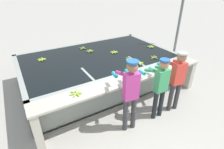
% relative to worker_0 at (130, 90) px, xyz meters
% --- Properties ---
extents(ground_plane, '(80.00, 80.00, 0.00)m').
position_rel_worker_0_xyz_m(ground_plane, '(0.38, 0.32, -1.05)').
color(ground_plane, '#A3A099').
rests_on(ground_plane, ground).
extents(wash_tank, '(4.70, 2.93, 0.93)m').
position_rel_worker_0_xyz_m(wash_tank, '(0.38, 2.23, -0.59)').
color(wash_tank, gray).
rests_on(wash_tank, ground).
extents(work_ledge, '(4.70, 0.45, 0.93)m').
position_rel_worker_0_xyz_m(work_ledge, '(0.38, 0.55, -0.38)').
color(work_ledge, '#B7B2A3').
rests_on(work_ledge, ground).
extents(worker_0, '(0.48, 0.75, 1.71)m').
position_rel_worker_0_xyz_m(worker_0, '(0.00, 0.00, 0.00)').
color(worker_0, '#38383D').
rests_on(worker_0, ground).
extents(worker_1, '(0.41, 0.71, 1.57)m').
position_rel_worker_0_xyz_m(worker_1, '(0.83, -0.03, -0.10)').
color(worker_1, '#1E2328').
rests_on(worker_1, ground).
extents(worker_2, '(0.47, 0.74, 1.61)m').
position_rel_worker_0_xyz_m(worker_2, '(1.39, -0.03, -0.08)').
color(worker_2, '#38383D').
rests_on(worker_2, ground).
extents(banana_bunch_floating_0, '(0.28, 0.28, 0.08)m').
position_rel_worker_0_xyz_m(banana_bunch_floating_0, '(1.13, 1.10, -0.10)').
color(banana_bunch_floating_0, '#9EC642').
rests_on(banana_bunch_floating_0, wash_tank).
extents(banana_bunch_floating_1, '(0.28, 0.28, 0.08)m').
position_rel_worker_0_xyz_m(banana_bunch_floating_1, '(0.32, 2.73, -0.10)').
color(banana_bunch_floating_1, '#75A333').
rests_on(banana_bunch_floating_1, wash_tank).
extents(banana_bunch_floating_2, '(0.28, 0.28, 0.08)m').
position_rel_worker_0_xyz_m(banana_bunch_floating_2, '(0.96, 2.21, -0.10)').
color(banana_bunch_floating_2, '#93BC3D').
rests_on(banana_bunch_floating_2, wash_tank).
extents(banana_bunch_floating_3, '(0.28, 0.28, 0.08)m').
position_rel_worker_0_xyz_m(banana_bunch_floating_3, '(1.78, 1.20, -0.10)').
color(banana_bunch_floating_3, '#7FAD33').
rests_on(banana_bunch_floating_3, wash_tank).
extents(banana_bunch_floating_4, '(0.25, 0.25, 0.08)m').
position_rel_worker_0_xyz_m(banana_bunch_floating_4, '(0.21, 3.10, -0.10)').
color(banana_bunch_floating_4, '#75A333').
rests_on(banana_bunch_floating_4, wash_tank).
extents(banana_bunch_floating_5, '(0.27, 0.28, 0.08)m').
position_rel_worker_0_xyz_m(banana_bunch_floating_5, '(2.36, 1.99, -0.10)').
color(banana_bunch_floating_5, '#9EC642').
rests_on(banana_bunch_floating_5, wash_tank).
extents(banana_bunch_floating_6, '(0.28, 0.27, 0.08)m').
position_rel_worker_0_xyz_m(banana_bunch_floating_6, '(-1.22, 2.80, -0.10)').
color(banana_bunch_floating_6, '#93BC3D').
rests_on(banana_bunch_floating_6, wash_tank).
extents(banana_bunch_floating_7, '(0.27, 0.28, 0.08)m').
position_rel_worker_0_xyz_m(banana_bunch_floating_7, '(1.07, 1.51, -0.10)').
color(banana_bunch_floating_7, '#75A333').
rests_on(banana_bunch_floating_7, wash_tank).
extents(banana_bunch_ledge_0, '(0.28, 0.28, 0.08)m').
position_rel_worker_0_xyz_m(banana_bunch_ledge_0, '(-0.97, 0.58, -0.09)').
color(banana_bunch_ledge_0, '#93BC3D').
rests_on(banana_bunch_ledge_0, work_ledge).
extents(knife_0, '(0.35, 0.07, 0.02)m').
position_rel_worker_0_xyz_m(knife_0, '(2.39, 0.62, -0.10)').
color(knife_0, silver).
rests_on(knife_0, work_ledge).
extents(support_post_right, '(0.09, 0.09, 3.20)m').
position_rel_worker_0_xyz_m(support_post_right, '(3.44, 1.82, 0.55)').
color(support_post_right, slate).
rests_on(support_post_right, ground).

